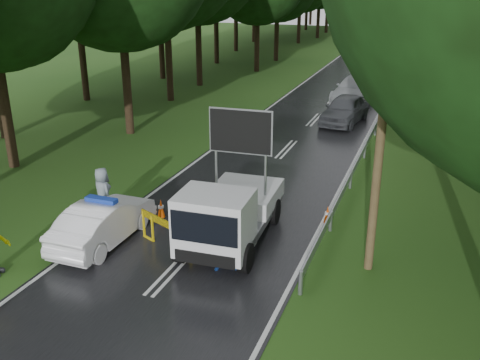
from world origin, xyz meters
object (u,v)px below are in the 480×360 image
at_px(queue_car_second, 355,89).
at_px(queue_car_fourth, 379,65).
at_px(police_sedan, 104,222).
at_px(civilian, 229,243).
at_px(queue_car_first, 345,109).
at_px(work_truck, 228,213).
at_px(barrier, 166,227).
at_px(officer, 223,220).
at_px(queue_car_third, 381,75).

height_order(queue_car_second, queue_car_fourth, queue_car_second).
distance_m(police_sedan, queue_car_second, 23.57).
height_order(civilian, queue_car_first, civilian).
bearing_deg(queue_car_first, work_truck, -85.43).
relative_size(barrier, officer, 1.37).
bearing_deg(officer, barrier, 24.78).
bearing_deg(work_truck, queue_car_third, 84.02).
height_order(queue_car_first, queue_car_third, queue_car_first).
bearing_deg(barrier, queue_car_first, 106.45).
bearing_deg(queue_car_second, barrier, -89.57).
bearing_deg(queue_car_third, civilian, -97.52).
height_order(police_sedan, barrier, police_sedan).
height_order(civilian, queue_car_fourth, civilian).
distance_m(civilian, queue_car_first, 17.47).
height_order(queue_car_first, queue_car_fourth, queue_car_first).
bearing_deg(civilian, officer, 92.96).
bearing_deg(barrier, civilian, 12.29).
distance_m(officer, queue_car_third, 28.01).
xyz_separation_m(police_sedan, civilian, (4.30, -0.27, 0.20)).
relative_size(queue_car_first, queue_car_fourth, 1.19).
distance_m(queue_car_first, queue_car_second, 6.01).
bearing_deg(work_truck, queue_car_second, 85.82).
bearing_deg(queue_car_fourth, officer, -85.64).
bearing_deg(civilian, queue_car_third, 63.77).
bearing_deg(civilian, barrier, 143.05).
bearing_deg(queue_car_second, queue_car_first, -81.05).
bearing_deg(officer, civilian, 108.13).
bearing_deg(police_sedan, queue_car_first, -104.70).
bearing_deg(barrier, queue_car_third, 108.54).
height_order(barrier, queue_car_third, queue_car_third).
bearing_deg(queue_car_first, officer, -86.09).
xyz_separation_m(barrier, queue_car_fourth, (2.37, 34.96, -0.11)).
bearing_deg(queue_car_second, officer, -85.97).
distance_m(queue_car_first, queue_car_fourth, 18.00).
relative_size(queue_car_second, queue_car_third, 0.99).
relative_size(queue_car_third, queue_car_fourth, 1.45).
distance_m(barrier, queue_car_first, 17.14).
height_order(work_truck, queue_car_third, work_truck).
height_order(queue_car_third, queue_car_fourth, queue_car_third).
relative_size(police_sedan, work_truck, 0.81).
xyz_separation_m(queue_car_first, queue_car_third, (0.68, 12.00, -0.01)).
bearing_deg(officer, queue_car_fourth, -100.80).
height_order(barrier, queue_car_fourth, queue_car_fourth).
bearing_deg(queue_car_fourth, queue_car_second, -85.19).
xyz_separation_m(civilian, queue_car_third, (0.91, 29.46, -0.10)).
xyz_separation_m(officer, queue_car_second, (0.67, 21.96, 0.01)).
xyz_separation_m(barrier, officer, (1.48, 1.00, 0.06)).
bearing_deg(work_truck, police_sedan, -165.12).
bearing_deg(civilian, work_truck, 87.82).
distance_m(officer, queue_car_fourth, 33.98).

